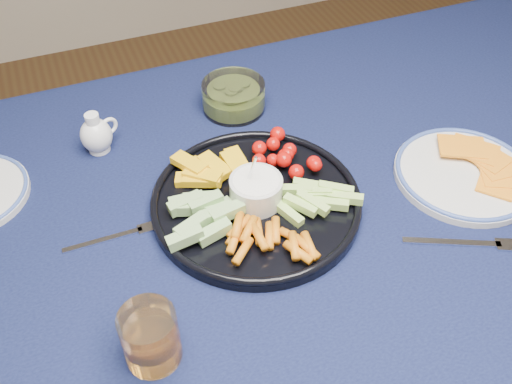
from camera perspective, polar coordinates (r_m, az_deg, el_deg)
name	(u,v)px	position (r m, az deg, el deg)	size (l,w,h in m)	color
dining_table	(315,256)	(0.98, 5.96, -6.41)	(1.67, 1.07, 0.75)	#462717
crudite_platter	(255,199)	(0.92, -0.12, -0.72)	(0.34, 0.34, 0.11)	black
creamer_pitcher	(97,135)	(1.05, -15.65, 5.54)	(0.07, 0.06, 0.08)	white
pickle_bowl	(234,98)	(1.12, -2.25, 9.42)	(0.12, 0.12, 0.06)	white
cheese_plate	(465,172)	(1.04, 20.14, 1.87)	(0.24, 0.24, 0.03)	silver
juice_tumbler	(151,339)	(0.75, -10.46, -14.29)	(0.07, 0.07, 0.09)	white
fork_left	(119,236)	(0.91, -13.54, -4.27)	(0.15, 0.02, 0.00)	silver
fork_right	(471,244)	(0.94, 20.73, -4.85)	(0.17, 0.09, 0.00)	silver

